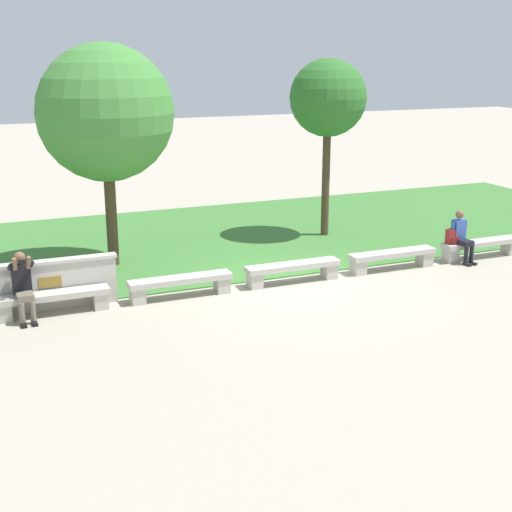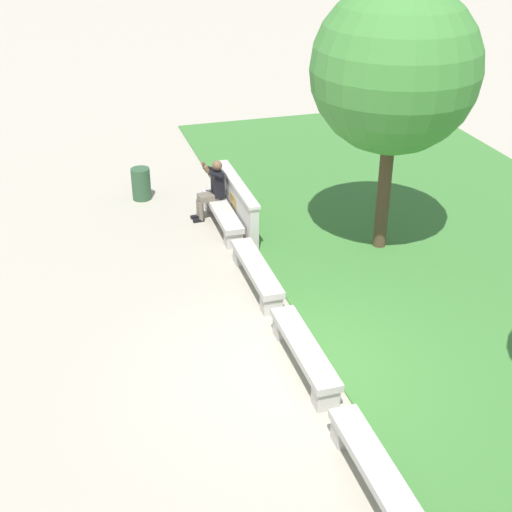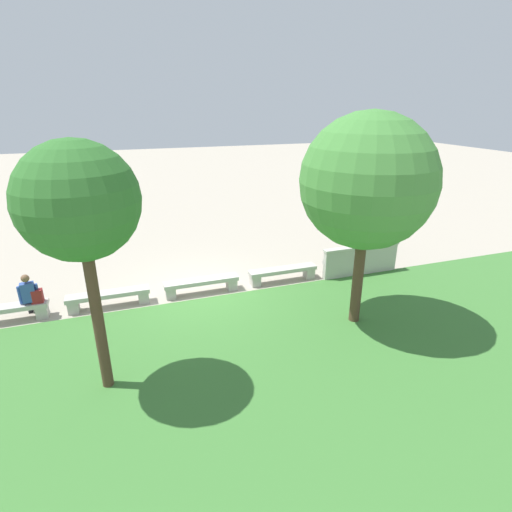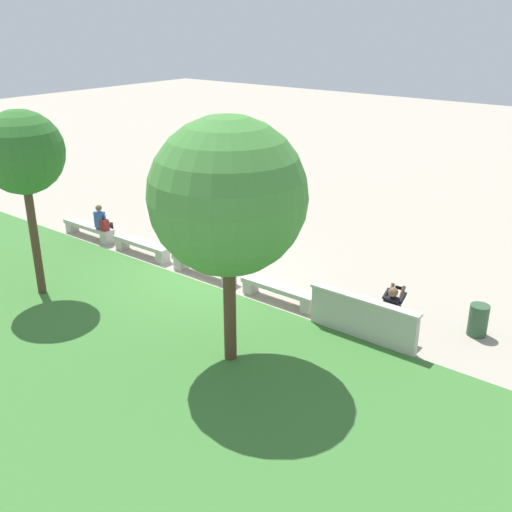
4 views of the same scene
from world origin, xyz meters
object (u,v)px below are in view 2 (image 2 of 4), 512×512
at_px(bench_far, 376,473).
at_px(tree_behind_wall, 395,70).
at_px(bench_main, 222,214).
at_px(trash_bin, 141,184).
at_px(bench_near, 256,271).
at_px(bench_mid, 304,352).
at_px(person_photographer, 213,187).

xyz_separation_m(bench_far, tree_behind_wall, (-6.00, 2.85, 3.30)).
bearing_deg(bench_main, trash_bin, -144.27).
height_order(bench_near, bench_mid, same).
relative_size(bench_near, trash_bin, 2.92).
height_order(bench_mid, person_photographer, person_photographer).
bearing_deg(bench_far, tree_behind_wall, 154.55).
distance_m(person_photographer, trash_bin, 2.04).
bearing_deg(tree_behind_wall, bench_mid, -39.96).
distance_m(bench_mid, tree_behind_wall, 5.54).
xyz_separation_m(bench_mid, tree_behind_wall, (-3.41, 2.85, 3.30)).
height_order(person_photographer, trash_bin, person_photographer).
relative_size(bench_mid, trash_bin, 2.92).
distance_m(bench_main, bench_far, 7.77).
xyz_separation_m(bench_near, bench_mid, (2.59, 0.00, 0.00)).
height_order(bench_main, bench_far, same).
distance_m(bench_main, trash_bin, 2.48).
xyz_separation_m(bench_far, person_photographer, (-8.31, -0.08, 0.43)).
distance_m(bench_near, person_photographer, 3.16).
height_order(bench_main, bench_near, same).
bearing_deg(bench_mid, bench_main, 180.00).
height_order(bench_mid, bench_far, same).
relative_size(bench_mid, bench_far, 1.00).
height_order(bench_near, trash_bin, trash_bin).
xyz_separation_m(bench_mid, person_photographer, (-5.72, -0.08, 0.43)).
distance_m(bench_mid, bench_far, 2.59).
distance_m(bench_main, person_photographer, 0.69).
bearing_deg(bench_far, bench_mid, 180.00).
xyz_separation_m(bench_main, tree_behind_wall, (1.77, 2.85, 3.30)).
xyz_separation_m(bench_far, trash_bin, (-9.78, -1.45, 0.07)).
height_order(bench_mid, tree_behind_wall, tree_behind_wall).
xyz_separation_m(bench_near, person_photographer, (-3.13, -0.08, 0.43)).
bearing_deg(bench_near, person_photographer, -178.58).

